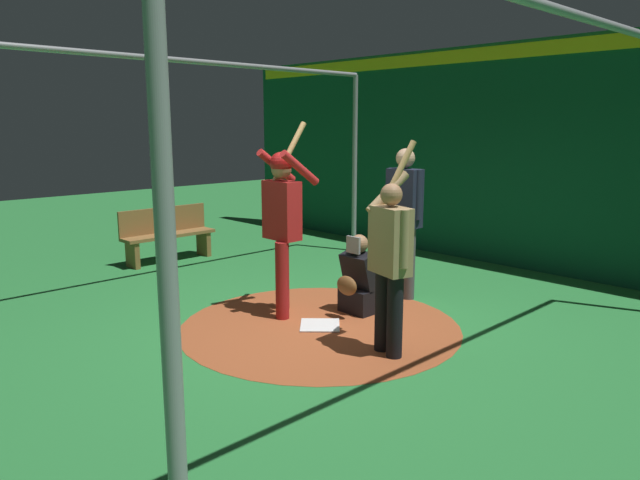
% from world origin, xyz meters
% --- Properties ---
extents(ground_plane, '(27.74, 27.74, 0.00)m').
position_xyz_m(ground_plane, '(0.00, 0.00, 0.00)').
color(ground_plane, '#287A38').
extents(dirt_circle, '(3.01, 3.01, 0.01)m').
position_xyz_m(dirt_circle, '(0.00, 0.00, 0.00)').
color(dirt_circle, '#9E4C28').
rests_on(dirt_circle, ground).
extents(home_plate, '(0.59, 0.59, 0.01)m').
position_xyz_m(home_plate, '(0.00, 0.00, 0.01)').
color(home_plate, white).
rests_on(home_plate, dirt_circle).
extents(batter, '(0.68, 0.49, 2.18)m').
position_xyz_m(batter, '(-0.01, -0.62, 1.13)').
color(batter, maroon).
rests_on(batter, ground).
extents(catcher, '(0.58, 0.40, 0.92)m').
position_xyz_m(catcher, '(-0.67, -0.03, 0.36)').
color(catcher, black).
rests_on(catcher, ground).
extents(umpire, '(0.23, 0.49, 1.86)m').
position_xyz_m(umpire, '(-1.51, -0.07, 1.05)').
color(umpire, '#4C4C51').
rests_on(umpire, ground).
extents(visitor, '(0.62, 0.51, 2.00)m').
position_xyz_m(visitor, '(0.06, 1.00, 0.94)').
color(visitor, black).
rests_on(visitor, ground).
extents(back_wall, '(0.22, 11.74, 3.33)m').
position_xyz_m(back_wall, '(-4.08, 0.00, 1.68)').
color(back_wall, '#0F472D').
rests_on(back_wall, ground).
extents(cage_frame, '(6.32, 4.85, 2.97)m').
position_xyz_m(cage_frame, '(0.00, 0.00, 2.12)').
color(cage_frame, gray).
rests_on(cage_frame, ground).
extents(bench, '(1.50, 0.36, 0.85)m').
position_xyz_m(bench, '(-0.42, -3.92, 0.44)').
color(bench, olive).
rests_on(bench, ground).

